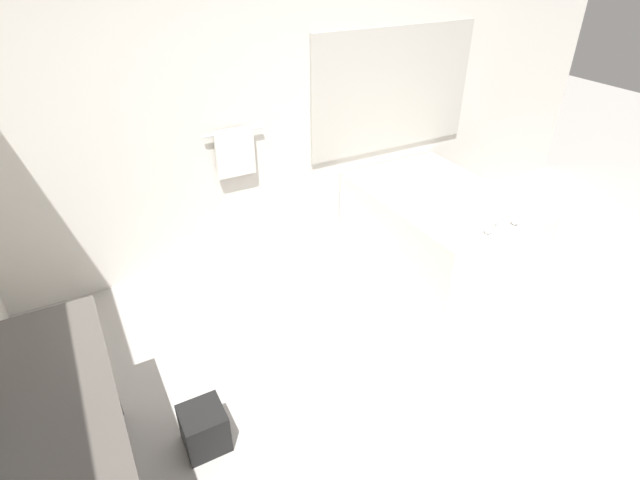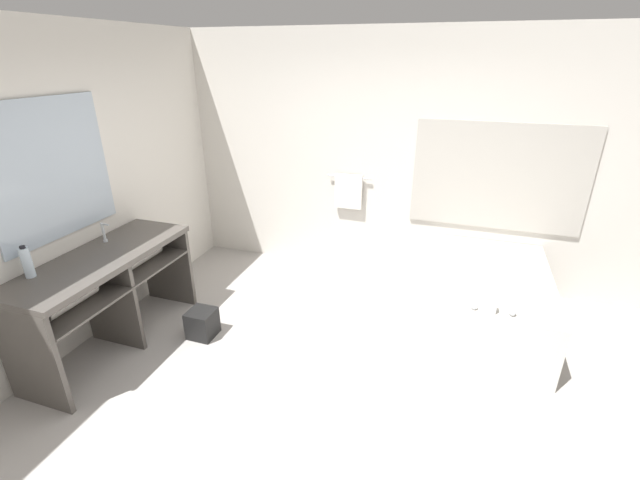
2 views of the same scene
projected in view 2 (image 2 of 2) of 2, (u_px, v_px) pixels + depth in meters
name	position (u px, v px, depth m)	size (l,w,h in m)	color
ground_plane	(311.00, 393.00, 3.33)	(16.00, 16.00, 0.00)	#A8A39E
wall_back_with_blinds	(381.00, 161.00, 4.72)	(7.40, 0.13, 2.70)	silver
wall_left_with_mirror	(48.00, 199.00, 3.43)	(0.08, 7.40, 2.70)	silver
vanity_counter	(108.00, 279.00, 3.67)	(0.62, 1.62, 0.89)	#4C4742
sink_faucet	(104.00, 233.00, 3.79)	(0.09, 0.04, 0.18)	silver
bathtub	(485.00, 297.00, 4.05)	(1.08, 1.59, 0.69)	silver
water_bottle_1	(27.00, 262.00, 3.18)	(0.07, 0.07, 0.25)	silver
waste_bin	(202.00, 323.00, 3.97)	(0.24, 0.24, 0.26)	black
bath_mat	(470.00, 425.00, 3.04)	(0.49, 0.82, 0.02)	white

